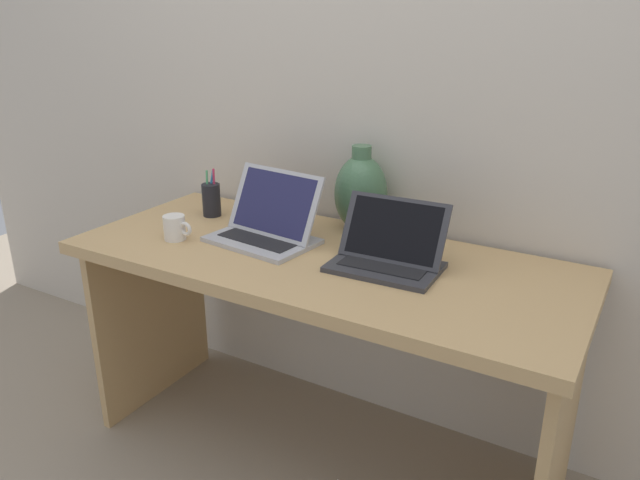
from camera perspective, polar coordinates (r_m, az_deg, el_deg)
name	(u,v)px	position (r m, az deg, el deg)	size (l,w,h in m)	color
ground_plane	(320,452)	(2.28, 0.00, -19.13)	(6.00, 6.00, 0.00)	gray
back_wall	(377,92)	(2.09, 5.29, 13.54)	(4.40, 0.04, 2.40)	beige
desk	(320,301)	(1.95, 0.00, -5.65)	(1.59, 0.66, 0.75)	tan
laptop_left	(268,222)	(2.00, -4.83, 1.64)	(0.36, 0.27, 0.22)	#B2B2B7
laptop_right	(389,250)	(1.80, 6.45, -0.91)	(0.32, 0.23, 0.19)	#333338
green_vase	(361,192)	(2.07, 3.81, 4.44)	(0.18, 0.18, 0.29)	#47704C
coffee_mug	(175,228)	(2.06, -13.32, 1.13)	(0.11, 0.07, 0.08)	white
pen_cup	(211,199)	(2.27, -10.07, 3.74)	(0.07, 0.07, 0.18)	black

